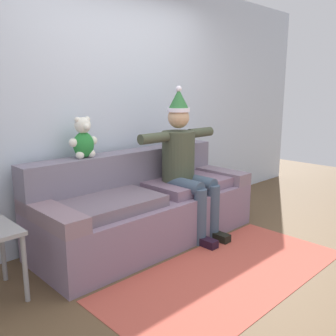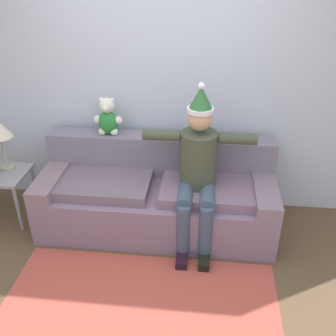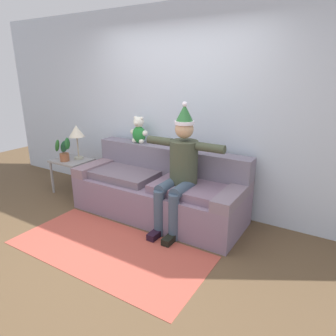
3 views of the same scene
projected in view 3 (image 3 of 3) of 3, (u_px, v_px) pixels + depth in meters
name	position (u px, v px, depth m)	size (l,w,h in m)	color
ground_plane	(108.00, 250.00, 3.32)	(10.00, 10.00, 0.00)	brown
back_wall	(179.00, 110.00, 4.15)	(7.00, 0.10, 2.70)	silver
couch	(160.00, 190.00, 4.05)	(2.29, 0.87, 0.88)	gray
person_seated	(180.00, 167.00, 3.58)	(1.02, 0.77, 1.54)	#414835
teddy_bear	(139.00, 131.00, 4.30)	(0.29, 0.17, 0.38)	#278536
side_table	(72.00, 164.00, 4.77)	(0.57, 0.48, 0.54)	#969495
table_lamp	(77.00, 133.00, 4.66)	(0.24, 0.24, 0.53)	#ADAD95
potted_plant	(64.00, 150.00, 4.63)	(0.26, 0.25, 0.39)	#955638
area_rug	(108.00, 249.00, 3.32)	(2.22, 1.03, 0.01)	#B54C3D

